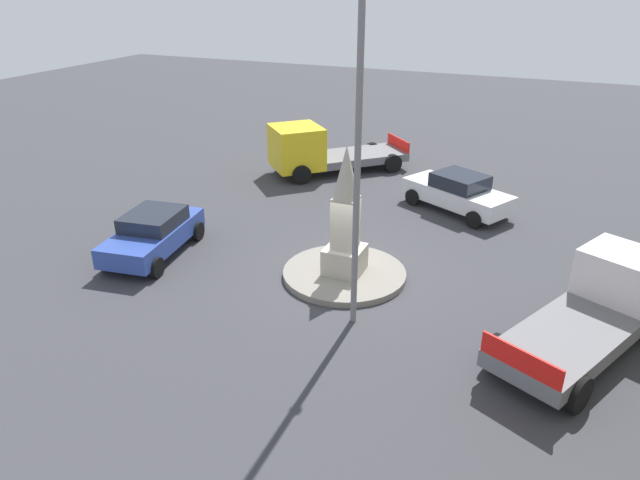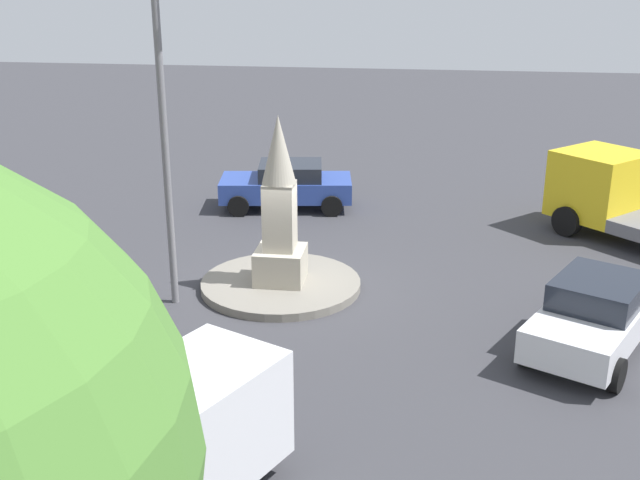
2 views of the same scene
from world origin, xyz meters
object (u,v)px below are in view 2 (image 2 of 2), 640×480
car_white_far_side (597,312)px  truck_yellow_passing (629,201)px  streetlamp (159,64)px  car_blue_near_island (287,184)px  truck_white_parked_left (149,409)px  monument (280,213)px

car_white_far_side → truck_yellow_passing: truck_yellow_passing is taller
streetlamp → car_blue_near_island: streetlamp is taller
streetlamp → truck_white_parked_left: size_ratio=1.51×
car_blue_near_island → car_white_far_side: bearing=-47.3°
car_blue_near_island → car_white_far_side: size_ratio=0.93×
streetlamp → truck_white_parked_left: bearing=-75.3°
car_blue_near_island → truck_yellow_passing: (9.74, -1.55, 0.35)m
truck_white_parked_left → truck_yellow_passing: 15.02m
car_blue_near_island → truck_white_parked_left: (0.29, -13.22, 0.21)m
car_white_far_side → monument: bearing=163.0°
truck_white_parked_left → car_blue_near_island: bearing=91.3°
monument → streetlamp: 4.22m
monument → car_white_far_side: 7.10m
car_blue_near_island → car_white_far_side: 11.34m
streetlamp → truck_yellow_passing: (10.98, 5.83, -4.20)m
car_blue_near_island → car_white_far_side: car_white_far_side is taller
monument → truck_white_parked_left: monument is taller
streetlamp → car_blue_near_island: 8.76m
monument → car_blue_near_island: size_ratio=0.93×
truck_yellow_passing → car_white_far_side: bearing=-106.9°
truck_white_parked_left → truck_yellow_passing: (9.45, 11.67, 0.13)m
truck_white_parked_left → truck_yellow_passing: size_ratio=0.98×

